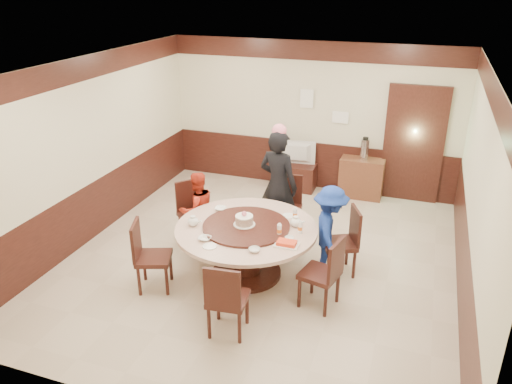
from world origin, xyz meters
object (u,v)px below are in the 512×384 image
(person_blue, at_px, (330,231))
(thermos, at_px, (365,149))
(person_standing, at_px, (278,185))
(side_cabinet, at_px, (361,178))
(television, at_px, (294,153))
(person_red, at_px, (197,209))
(banquet_table, at_px, (246,241))
(birthday_cake, at_px, (244,220))
(shrimp_platter, at_px, (287,244))
(tv_stand, at_px, (294,176))

(person_blue, xyz_separation_m, thermos, (0.07, 2.79, 0.29))
(person_standing, height_order, side_cabinet, person_standing)
(television, bearing_deg, person_red, 65.53)
(banquet_table, relative_size, person_blue, 1.48)
(person_red, height_order, television, person_red)
(person_standing, relative_size, television, 2.25)
(television, height_order, side_cabinet, television)
(television, relative_size, thermos, 2.08)
(person_red, bearing_deg, thermos, -179.55)
(banquet_table, bearing_deg, birthday_cake, -178.76)
(person_red, bearing_deg, television, -158.05)
(person_standing, relative_size, person_red, 1.49)
(person_standing, distance_m, thermos, 2.28)
(person_blue, height_order, shrimp_platter, person_blue)
(person_blue, distance_m, tv_stand, 3.06)
(person_blue, relative_size, tv_stand, 1.53)
(person_blue, xyz_separation_m, tv_stand, (-1.25, 2.76, -0.40))
(person_standing, bearing_deg, birthday_cake, 99.97)
(person_standing, xyz_separation_m, person_red, (-1.09, -0.64, -0.29))
(banquet_table, height_order, shrimp_platter, shrimp_platter)
(person_red, xyz_separation_m, person_blue, (2.06, -0.12, 0.05))
(shrimp_platter, bearing_deg, birthday_cake, 155.72)
(person_standing, xyz_separation_m, person_blue, (0.97, -0.76, -0.24))
(banquet_table, relative_size, thermos, 5.07)
(person_standing, relative_size, thermos, 4.68)
(birthday_cake, height_order, thermos, thermos)
(thermos, bearing_deg, banquet_table, -109.05)
(thermos, bearing_deg, side_cabinet, 180.00)
(person_blue, distance_m, thermos, 2.81)
(person_red, xyz_separation_m, shrimp_platter, (1.66, -0.88, 0.18))
(person_standing, height_order, person_blue, person_standing)
(person_standing, xyz_separation_m, thermos, (1.04, 2.04, 0.05))
(person_red, relative_size, television, 1.51)
(person_standing, xyz_separation_m, shrimp_platter, (0.57, -1.51, -0.11))
(person_blue, bearing_deg, thermos, -18.46)
(banquet_table, xyz_separation_m, birthday_cake, (-0.03, -0.00, 0.32))
(banquet_table, relative_size, birthday_cake, 6.50)
(tv_stand, xyz_separation_m, television, (-0.00, 0.00, 0.48))
(banquet_table, distance_m, thermos, 3.45)
(person_standing, bearing_deg, person_red, 45.55)
(person_red, height_order, shrimp_platter, person_red)
(person_standing, bearing_deg, thermos, -101.79)
(tv_stand, height_order, side_cabinet, side_cabinet)
(banquet_table, relative_size, side_cabinet, 2.41)
(birthday_cake, distance_m, shrimp_platter, 0.75)
(birthday_cake, bearing_deg, thermos, 70.51)
(television, bearing_deg, banquet_table, 86.01)
(banquet_table, xyz_separation_m, person_red, (-1.00, 0.57, 0.06))
(banquet_table, distance_m, birthday_cake, 0.32)
(person_blue, distance_m, side_cabinet, 2.81)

